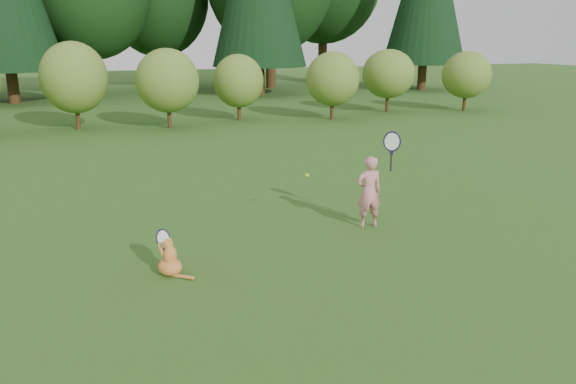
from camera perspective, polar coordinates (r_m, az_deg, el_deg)
name	(u,v)px	position (r m, az deg, el deg)	size (l,w,h in m)	color
ground	(294,256)	(7.80, 0.57, -6.57)	(100.00, 100.00, 0.00)	#1E5016
shrub_row	(164,84)	(20.01, -12.44, 10.63)	(28.00, 3.00, 2.80)	#537D26
child	(370,190)	(8.92, 8.30, 0.18)	(0.63, 0.39, 1.72)	#D88187
cat	(169,255)	(7.31, -11.98, -6.33)	(0.48, 0.74, 0.66)	#CE5B27
tennis_ball	(307,175)	(9.13, 1.94, 1.71)	(0.07, 0.07, 0.07)	#A6CF18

